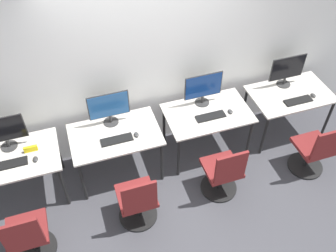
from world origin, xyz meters
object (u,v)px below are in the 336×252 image
Objects in this scene: office_chair_right at (223,174)px; keyboard_far_right at (298,101)px; monitor_far_left at (3,132)px; mouse_far_left at (35,159)px; keyboard_far_left at (10,164)px; monitor_far_right at (287,70)px; mouse_left at (136,135)px; office_chair_far_left at (29,238)px; mouse_right at (230,111)px; office_chair_far_right at (314,152)px; monitor_left at (109,107)px; keyboard_right at (211,116)px; keyboard_left at (117,140)px; mouse_far_right at (313,95)px; office_chair_left at (138,202)px; monitor_right at (203,88)px.

keyboard_far_right is (1.34, 0.57, 0.38)m from office_chair_right.
monitor_far_left is 5.78× the size of mouse_far_left.
keyboard_far_left is 0.76× the size of monitor_far_right.
monitor_far_left is 5.78× the size of mouse_left.
mouse_far_left is 0.10× the size of office_chair_far_left.
office_chair_far_right is at bearing -36.81° from mouse_right.
monitor_left is 1.32× the size of keyboard_right.
mouse_far_left is 2.23m from keyboard_right.
monitor_left is 5.78× the size of mouse_left.
monitor_far_right is (2.52, 0.32, 0.25)m from keyboard_left.
keyboard_right is 1.26m from keyboard_far_right.
monitor_far_left reaches higher than keyboard_left.
mouse_left is 2.53m from mouse_far_right.
mouse_far_left is 3.75m from mouse_far_right.
office_chair_far_right is at bearing -14.83° from monitor_far_left.
mouse_far_right is (3.97, 0.73, 0.39)m from office_chair_far_left.
keyboard_far_left is at bearing -179.75° from keyboard_right.
office_chair_right is at bearing -156.88° from keyboard_far_right.
keyboard_left is 1.26m from keyboard_right.
monitor_far_right is at bearing 22.66° from office_chair_left.
mouse_far_left reaches higher than keyboard_left.
keyboard_left is 2.55m from monitor_far_right.
monitor_left is at bearing 14.44° from keyboard_far_left.
mouse_far_left is at bearing -179.20° from keyboard_right.
monitor_left is 0.48m from mouse_left.
mouse_far_right is at bearing -0.94° from mouse_left.
monitor_left is 1.32× the size of keyboard_left.
office_chair_far_right reaches higher than mouse_far_left.
mouse_far_right is (0.26, 0.03, 0.01)m from keyboard_far_right.
office_chair_far_left is 3.80m from keyboard_far_right.
monitor_right is 1.32× the size of keyboard_far_right.
monitor_far_right is (2.27, 0.32, 0.24)m from mouse_left.
keyboard_far_right is at bearing -90.00° from monitor_far_right.
mouse_far_right is 0.10× the size of office_chair_far_right.
mouse_far_right is (2.72, 0.67, 0.39)m from office_chair_left.
mouse_left is 0.17× the size of monitor_right.
office_chair_far_left is 9.94× the size of mouse_right.
keyboard_left is 2.78m from mouse_far_right.
office_chair_right is (2.16, -0.63, -0.39)m from mouse_far_left.
monitor_far_left is at bearing 165.17° from office_chair_far_right.
monitor_right is 0.58× the size of office_chair_far_right.
keyboard_far_left is 0.44× the size of office_chair_far_right.
monitor_far_left is 0.39m from keyboard_far_left.
office_chair_far_left is at bearing -147.30° from keyboard_left.
monitor_left is at bearing 90.00° from keyboard_left.
mouse_left and mouse_right have the same top height.
monitor_far_right reaches higher than office_chair_far_right.
keyboard_left is (1.26, -0.31, -0.25)m from monitor_far_left.
monitor_left is 0.58× the size of office_chair_far_right.
office_chair_left is 1.70m from mouse_right.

